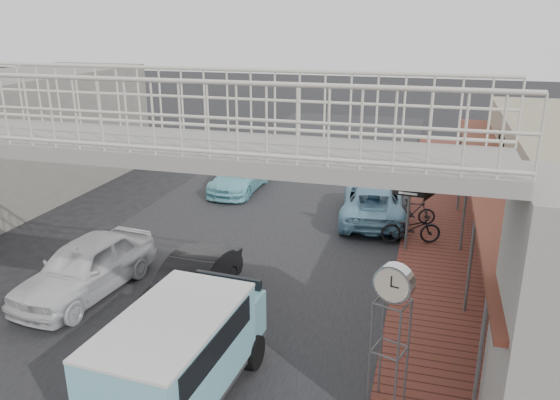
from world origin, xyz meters
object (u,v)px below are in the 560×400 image
Objects in this scene: angkot_far at (240,176)px; motorcycle_far at (413,212)px; white_hatchback at (85,267)px; dark_sedan at (192,282)px; street_clock at (394,290)px; angkot_curb at (373,202)px; arrow_sign at (432,187)px; motorcycle_near at (411,228)px; angkot_van at (180,346)px.

angkot_far is 2.81× the size of motorcycle_far.
white_hatchback reaches higher than motorcycle_far.
street_clock reaches higher than dark_sedan.
angkot_curb is (6.85, 7.96, -0.08)m from white_hatchback.
angkot_curb is at bearing 131.95° from arrow_sign.
angkot_van is at bearing 142.04° from motorcycle_near.
angkot_van reaches higher than white_hatchback.
angkot_far is 14.05m from angkot_van.
dark_sedan is 2.49× the size of motorcycle_far.
white_hatchback is at bearing 126.25° from motorcycle_far.
angkot_curb is 6.39m from angkot_far.
arrow_sign is at bearing -173.86° from motorcycle_far.
angkot_curb is at bearing 82.00° from angkot_van.
arrow_sign is (4.36, 8.51, 0.97)m from angkot_van.
white_hatchback is at bearing -94.57° from angkot_far.
angkot_van is 9.61m from arrow_sign.
dark_sedan is 1.31× the size of street_clock.
white_hatchback is 3.04m from dark_sedan.
white_hatchback is 1.04× the size of angkot_van.
white_hatchback is at bearing -173.94° from dark_sedan.
motorcycle_near is 0.72× the size of arrow_sign.
motorcycle_near is at bearing 118.63° from angkot_curb.
motorcycle_far is (8.33, 7.60, -0.20)m from white_hatchback.
angkot_curb is 1.83× the size of arrow_sign.
white_hatchback is at bearing -143.31° from arrow_sign.
motorcycle_far is at bearing 107.71° from street_clock.
motorcycle_near is (3.81, 9.26, -0.70)m from angkot_van.
white_hatchback is 10.32m from arrow_sign.
angkot_far is 2.23× the size of motorcycle_near.
street_clock is (1.48, -10.48, 1.87)m from angkot_curb.
street_clock is at bearing 17.58° from angkot_van.
dark_sedan is 10.08m from angkot_far.
motorcycle_far is 3.13m from arrow_sign.
angkot_van reaches higher than angkot_curb.
street_clock reaches higher than motorcycle_far.
dark_sedan is 1.43× the size of arrow_sign.
arrow_sign is at bearing 35.62° from white_hatchback.
angkot_van is at bearing -109.99° from arrow_sign.
angkot_curb is at bearing 65.53° from dark_sedan.
arrow_sign reaches higher than motorcycle_far.
white_hatchback is 10.14m from motorcycle_near.
motorcycle_far is (3.81, 11.07, -0.75)m from angkot_van.
white_hatchback reaches higher than angkot_curb.
dark_sedan is at bearing 138.16° from motorcycle_far.
motorcycle_near is at bearing 40.87° from white_hatchback.
white_hatchback is 10.10m from angkot_far.
angkot_curb is at bearing 18.58° from motorcycle_near.
dark_sedan is at bearing 120.76° from motorcycle_near.
white_hatchback is 10.50m from angkot_curb.
arrow_sign is (8.88, 5.04, 1.52)m from white_hatchback.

